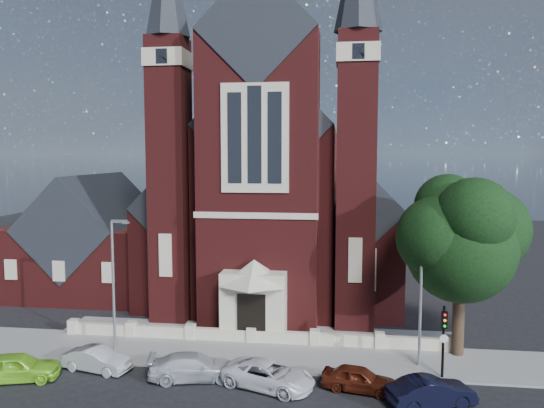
{
  "coord_description": "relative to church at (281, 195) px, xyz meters",
  "views": [
    {
      "loc": [
        5.58,
        -25.72,
        11.96
      ],
      "look_at": [
        0.58,
        12.0,
        8.39
      ],
      "focal_mm": 35.0,
      "sensor_mm": 36.0,
      "label": 1
    }
  ],
  "objects": [
    {
      "name": "street_lamp_right",
      "position": [
        10.09,
        -18.94,
        -3.59
      ],
      "size": [
        1.16,
        0.22,
        8.09
      ],
      "color": "gray",
      "rests_on": "ground"
    },
    {
      "name": "traffic_signal",
      "position": [
        11.0,
        -20.52,
        -5.6
      ],
      "size": [
        0.28,
        0.42,
        4.0
      ],
      "color": "black",
      "rests_on": "ground"
    },
    {
      "name": "parish_hall",
      "position": [
        -16.0,
        -4.94,
        -4.17
      ],
      "size": [
        12.0,
        12.2,
        10.24
      ],
      "color": "#501515",
      "rests_on": "ground"
    },
    {
      "name": "car_white_suv",
      "position": [
        1.95,
        -22.68,
        -7.51
      ],
      "size": [
        5.33,
        3.76,
        1.35
      ],
      "primitive_type": "imported",
      "rotation": [
        0.0,
        0.0,
        1.22
      ],
      "color": "white",
      "rests_on": "ground"
    },
    {
      "name": "church",
      "position": [
        0.0,
        0.0,
        0.0
      ],
      "size": [
        20.01,
        34.9,
        29.2
      ],
      "color": "#501515",
      "rests_on": "ground"
    },
    {
      "name": "car_navy",
      "position": [
        9.9,
        -23.65,
        -7.49
      ],
      "size": [
        4.47,
        2.83,
        1.39
      ],
      "primitive_type": "imported",
      "rotation": [
        0.0,
        0.0,
        1.92
      ],
      "color": "black",
      "rests_on": "ground"
    },
    {
      "name": "car_dark_red",
      "position": [
        6.54,
        -22.43,
        -7.55
      ],
      "size": [
        3.95,
        2.23,
        1.27
      ],
      "primitive_type": "imported",
      "rotation": [
        0.0,
        0.0,
        1.36
      ],
      "color": "#4C190D",
      "rests_on": "ground"
    },
    {
      "name": "car_lime_van",
      "position": [
        -11.37,
        -23.6,
        -7.44
      ],
      "size": [
        4.69,
        2.89,
        1.49
      ],
      "primitive_type": "imported",
      "rotation": [
        0.0,
        0.0,
        1.85
      ],
      "color": "#8BD92B",
      "rests_on": "ground"
    },
    {
      "name": "street_tree",
      "position": [
        12.6,
        -17.23,
        -1.23
      ],
      "size": [
        6.4,
        6.6,
        10.7
      ],
      "color": "black",
      "rests_on": "ground"
    },
    {
      "name": "forecourt_paving",
      "position": [
        0.0,
        -14.44,
        -8.19
      ],
      "size": [
        26.0,
        3.0,
        0.14
      ],
      "primitive_type": "cube",
      "color": "gray",
      "rests_on": "ground"
    },
    {
      "name": "forecourt_wall",
      "position": [
        0.0,
        -16.44,
        -8.19
      ],
      "size": [
        24.0,
        0.4,
        0.9
      ],
      "primitive_type": "cube",
      "color": "#B3A78E",
      "rests_on": "ground"
    },
    {
      "name": "pavement_strip",
      "position": [
        0.0,
        -18.44,
        -8.19
      ],
      "size": [
        60.0,
        5.0,
        0.12
      ],
      "primitive_type": "cube",
      "color": "gray",
      "rests_on": "ground"
    },
    {
      "name": "street_lamp_left",
      "position": [
        -7.91,
        -18.94,
        -3.59
      ],
      "size": [
        1.16,
        0.22,
        8.09
      ],
      "color": "gray",
      "rests_on": "ground"
    },
    {
      "name": "car_silver_a",
      "position": [
        -7.77,
        -21.82,
        -7.55
      ],
      "size": [
        4.09,
        2.16,
        1.28
      ],
      "primitive_type": "imported",
      "rotation": [
        0.0,
        0.0,
        1.36
      ],
      "color": "#9EA2A5",
      "rests_on": "ground"
    },
    {
      "name": "car_silver_b",
      "position": [
        -2.13,
        -22.21,
        -7.49
      ],
      "size": [
        5.07,
        2.89,
        1.38
      ],
      "primitive_type": "imported",
      "rotation": [
        0.0,
        0.0,
        1.78
      ],
      "color": "#B6B8BF",
      "rests_on": "ground"
    },
    {
      "name": "ground",
      "position": [
        0.0,
        -7.94,
        -8.19
      ],
      "size": [
        120.0,
        120.0,
        0.0
      ],
      "primitive_type": "plane",
      "color": "black",
      "rests_on": "ground"
    }
  ]
}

